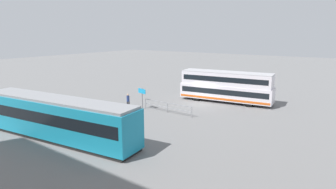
{
  "coord_description": "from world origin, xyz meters",
  "views": [
    {
      "loc": [
        -15.74,
        29.66,
        8.33
      ],
      "look_at": [
        0.75,
        5.51,
        2.06
      ],
      "focal_mm": 31.0,
      "sensor_mm": 36.0,
      "label": 1
    }
  ],
  "objects_px": {
    "double_decker_bus": "(226,87)",
    "info_sign": "(142,94)",
    "tram_yellow": "(57,118)",
    "pedestrian_near_railing": "(128,100)"
  },
  "relations": [
    {
      "from": "tram_yellow",
      "to": "info_sign",
      "type": "relative_size",
      "value": 6.36
    },
    {
      "from": "info_sign",
      "to": "pedestrian_near_railing",
      "type": "bearing_deg",
      "value": 26.71
    },
    {
      "from": "tram_yellow",
      "to": "pedestrian_near_railing",
      "type": "height_order",
      "value": "tram_yellow"
    },
    {
      "from": "tram_yellow",
      "to": "info_sign",
      "type": "height_order",
      "value": "tram_yellow"
    },
    {
      "from": "double_decker_bus",
      "to": "pedestrian_near_railing",
      "type": "bearing_deg",
      "value": 49.23
    },
    {
      "from": "info_sign",
      "to": "double_decker_bus",
      "type": "bearing_deg",
      "value": -127.38
    },
    {
      "from": "double_decker_bus",
      "to": "info_sign",
      "type": "distance_m",
      "value": 10.42
    },
    {
      "from": "tram_yellow",
      "to": "info_sign",
      "type": "distance_m",
      "value": 10.94
    },
    {
      "from": "tram_yellow",
      "to": "info_sign",
      "type": "bearing_deg",
      "value": -88.82
    },
    {
      "from": "double_decker_bus",
      "to": "info_sign",
      "type": "xyz_separation_m",
      "value": [
        6.32,
        8.28,
        -0.24
      ]
    }
  ]
}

